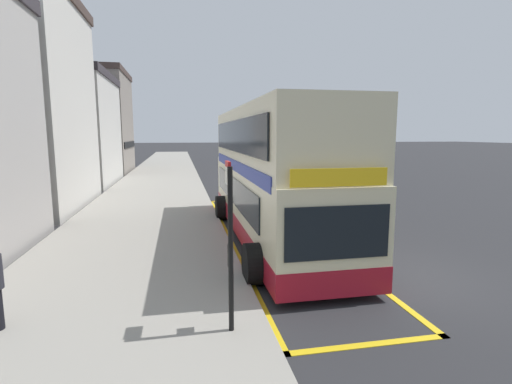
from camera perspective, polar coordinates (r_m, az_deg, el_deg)
ground_plane at (r=40.88m, az=-3.40°, el=3.53°), size 260.00×260.00×0.00m
pavement_near at (r=40.52m, az=-13.28°, el=3.37°), size 6.00×76.00×0.14m
double_decker_bus at (r=13.19m, az=2.30°, el=2.04°), size 3.26×11.42×4.40m
bus_bay_markings at (r=13.80m, az=1.98°, el=-6.37°), size 3.07×14.91×0.01m
bus_stop_sign at (r=6.67m, az=-3.87°, el=-6.33°), size 0.09×0.51×2.96m
terrace_annex at (r=30.99m, az=-30.37°, el=8.05°), size 10.86×8.96×8.71m
terrace_mid at (r=39.56m, az=-24.52°, el=9.43°), size 8.57×8.66×10.28m
parked_car_navy_ahead at (r=56.61m, az=-2.94°, el=5.73°), size 2.09×4.20×1.62m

